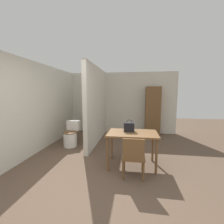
% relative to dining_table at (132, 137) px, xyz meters
% --- Properties ---
extents(ground_plane, '(16.00, 16.00, 0.00)m').
position_rel_dining_table_xyz_m(ground_plane, '(-0.69, -0.98, -0.68)').
color(ground_plane, brown).
extents(wall_back, '(4.85, 0.12, 2.50)m').
position_rel_dining_table_xyz_m(wall_back, '(-0.69, 3.01, 0.57)').
color(wall_back, beige).
rests_on(wall_back, ground_plane).
extents(wall_left, '(0.12, 4.92, 2.50)m').
position_rel_dining_table_xyz_m(wall_left, '(-2.67, 0.98, 0.57)').
color(wall_left, beige).
rests_on(wall_left, ground_plane).
extents(partition_wall, '(0.12, 2.61, 2.50)m').
position_rel_dining_table_xyz_m(partition_wall, '(-1.20, 1.64, 0.57)').
color(partition_wall, beige).
rests_on(partition_wall, ground_plane).
extents(dining_table, '(1.12, 0.71, 0.78)m').
position_rel_dining_table_xyz_m(dining_table, '(0.00, 0.00, 0.00)').
color(dining_table, brown).
rests_on(dining_table, ground_plane).
extents(wooden_chair, '(0.45, 0.45, 0.82)m').
position_rel_dining_table_xyz_m(wooden_chair, '(0.04, -0.50, -0.23)').
color(wooden_chair, brown).
rests_on(wooden_chair, ground_plane).
extents(toilet, '(0.44, 0.59, 0.77)m').
position_rel_dining_table_xyz_m(toilet, '(-1.91, 1.05, -0.37)').
color(toilet, white).
rests_on(toilet, ground_plane).
extents(handbag, '(0.24, 0.15, 0.28)m').
position_rel_dining_table_xyz_m(handbag, '(-0.07, 0.08, 0.20)').
color(handbag, black).
rests_on(handbag, dining_table).
extents(wooden_cabinet, '(0.57, 0.37, 1.91)m').
position_rel_dining_table_xyz_m(wooden_cabinet, '(0.78, 2.75, 0.27)').
color(wooden_cabinet, brown).
rests_on(wooden_cabinet, ground_plane).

